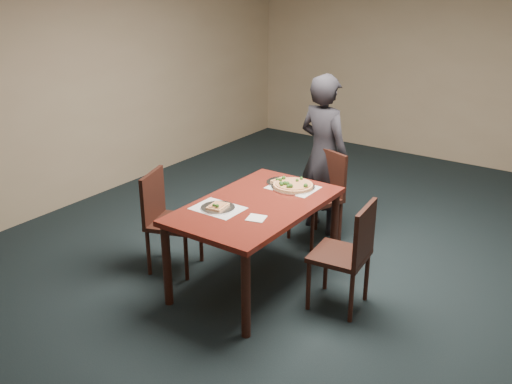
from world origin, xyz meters
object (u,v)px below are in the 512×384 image
Objects in this scene: chair_far at (322,191)px; diner at (324,155)px; pizza_pan at (293,185)px; dining_table at (256,213)px; slice_plate_near at (218,207)px; slice_plate_far at (282,182)px; chair_right at (349,250)px; chair_left at (166,215)px.

chair_far is 0.56× the size of diner.
chair_far is at bearing 129.85° from diner.
chair_far is 2.33× the size of pizza_pan.
diner is (-0.11, 0.21, 0.30)m from chair_far.
slice_plate_near reaches higher than dining_table.
dining_table is 0.54m from slice_plate_far.
chair_far is 1.00× the size of chair_right.
diner is 5.83× the size of slice_plate_near.
slice_plate_near is (-0.12, -1.57, -0.05)m from diner.
diner is at bearing -45.34° from chair_left.
diner is at bearing 89.14° from slice_plate_far.
slice_plate_near is at bearing -76.12° from chair_right.
pizza_pan is 0.79m from slice_plate_near.
chair_right is 3.25× the size of slice_plate_near.
chair_left and chair_right have the same top height.
chair_far and chair_left have the same top height.
chair_far is (0.03, 1.08, -0.14)m from dining_table.
pizza_pan reaches higher than slice_plate_far.
chair_right reaches higher than dining_table.
chair_far is 1.40m from slice_plate_near.
dining_table is 3.84× the size of pizza_pan.
chair_far is at bearing 80.58° from slice_plate_near.
chair_left is at bearing -102.93° from chair_far.
chair_far and chair_right have the same top height.
diner is at bearing 136.89° from chair_far.
chair_left is at bearing 176.46° from slice_plate_near.
diner reaches higher than slice_plate_far.
chair_far is 1.57m from chair_left.
pizza_pan is at bearing -70.54° from chair_left.
pizza_pan is at bearing -66.93° from chair_far.
pizza_pan is (0.14, -0.82, -0.04)m from diner.
chair_left is 1.73m from diner.
dining_table is at bearing -97.74° from pizza_pan.
chair_right is at bearing 139.89° from diner.
diner is (-0.07, 1.30, 0.16)m from dining_table.
pizza_pan is (0.03, -0.61, 0.26)m from chair_far.
dining_table is 0.35m from slice_plate_near.
pizza_pan is at bearing -122.70° from chair_right.
chair_left is at bearing -134.30° from slice_plate_far.
slice_plate_near is at bearing -112.65° from chair_left.
diner reaches higher than pizza_pan.
slice_plate_near is at bearing -108.81° from pizza_pan.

